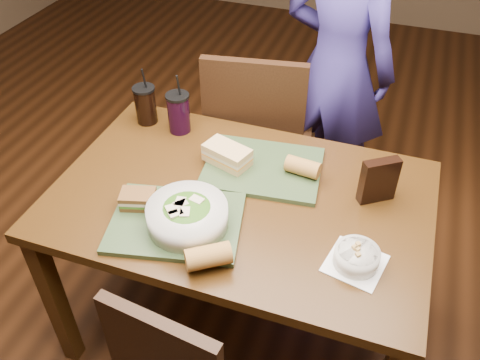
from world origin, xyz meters
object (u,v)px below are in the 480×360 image
at_px(soup_bowl, 356,257).
at_px(chip_bag, 379,180).
at_px(chair_far, 260,139).
at_px(baguette_near, 208,256).
at_px(tray_far, 263,168).
at_px(sandwich_near, 138,199).
at_px(dining_table, 240,214).
at_px(tray_near, 176,222).
at_px(diner, 337,68).
at_px(cup_berry, 179,113).
at_px(cup_cola, 146,104).
at_px(salad_bowl, 187,214).
at_px(baguette_far, 303,167).
at_px(sandwich_far, 227,155).

bearing_deg(soup_bowl, chip_bag, 87.44).
bearing_deg(chair_far, soup_bowl, -54.91).
bearing_deg(baguette_near, tray_far, 88.54).
height_order(sandwich_near, chip_bag, chip_bag).
relative_size(dining_table, tray_near, 3.10).
distance_m(sandwich_near, baguette_near, 0.35).
relative_size(tray_near, sandwich_near, 3.23).
xyz_separation_m(diner, soup_bowl, (0.28, -1.15, 0.00)).
xyz_separation_m(cup_berry, chip_bag, (0.80, -0.16, -0.00)).
relative_size(baguette_near, cup_berry, 0.53).
bearing_deg(diner, tray_near, 92.01).
distance_m(dining_table, chip_bag, 0.49).
bearing_deg(cup_cola, tray_near, -54.29).
xyz_separation_m(salad_bowl, cup_berry, (-0.26, 0.50, 0.02)).
relative_size(soup_bowl, cup_cola, 0.79).
bearing_deg(baguette_far, sandwich_near, -144.29).
bearing_deg(tray_near, chip_bag, 29.87).
bearing_deg(dining_table, salad_bowl, -117.06).
distance_m(dining_table, tray_near, 0.27).
bearing_deg(baguette_far, sandwich_far, -174.61).
bearing_deg(tray_far, salad_bowl, -110.56).
xyz_separation_m(diner, baguette_far, (0.03, -0.81, 0.02)).
height_order(soup_bowl, chip_bag, chip_bag).
relative_size(diner, sandwich_near, 11.99).
relative_size(tray_far, chip_bag, 2.55).
relative_size(diner, sandwich_far, 8.22).
distance_m(soup_bowl, sandwich_near, 0.72).
bearing_deg(chip_bag, salad_bowl, 177.09).
bearing_deg(soup_bowl, sandwich_far, 149.15).
relative_size(soup_bowl, baguette_far, 1.59).
relative_size(tray_far, baguette_far, 3.43).
distance_m(dining_table, baguette_far, 0.28).
bearing_deg(diner, baguette_far, 108.42).
xyz_separation_m(dining_table, soup_bowl, (0.43, -0.18, 0.12)).
bearing_deg(cup_cola, sandwich_far, -22.15).
xyz_separation_m(cup_cola, chip_bag, (0.96, -0.17, 0.00)).
bearing_deg(tray_far, soup_bowl, -40.33).
relative_size(baguette_near, cup_cola, 0.55).
bearing_deg(sandwich_far, baguette_near, -76.00).
xyz_separation_m(tray_far, cup_berry, (-0.39, 0.13, 0.07)).
distance_m(tray_far, salad_bowl, 0.39).
bearing_deg(baguette_far, cup_cola, 168.30).
bearing_deg(cup_berry, cup_cola, 174.83).
bearing_deg(cup_cola, baguette_far, -11.70).
bearing_deg(baguette_near, soup_bowl, 21.34).
distance_m(tray_far, sandwich_far, 0.14).
relative_size(dining_table, baguette_near, 9.69).
relative_size(dining_table, sandwich_near, 9.98).
distance_m(soup_bowl, sandwich_far, 0.61).
bearing_deg(salad_bowl, soup_bowl, 3.09).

